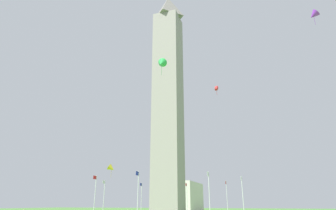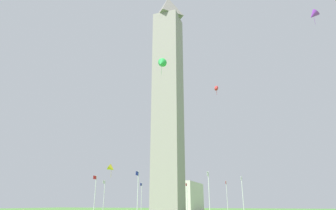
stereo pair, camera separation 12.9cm
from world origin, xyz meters
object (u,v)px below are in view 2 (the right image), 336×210
at_px(kite_yellow_delta, 111,168).
at_px(distant_building, 179,197).
at_px(flagpole_e, 243,195).
at_px(kite_purple_delta, 313,15).
at_px(flagpole_n, 138,193).
at_px(flagpole_nw, 95,194).
at_px(obelisk_monument, 168,93).
at_px(flagpole_w, 104,196).
at_px(flagpole_se, 227,196).
at_px(flagpole_sw, 141,197).
at_px(flagpole_s, 187,197).
at_px(kite_green_delta, 161,63).
at_px(flagpole_ne, 209,193).
at_px(kite_red_box, 216,88).

xyz_separation_m(kite_yellow_delta, distant_building, (-53.51, -1.92, -4.23)).
height_order(flagpole_e, kite_purple_delta, kite_purple_delta).
bearing_deg(flagpole_n, flagpole_nw, -112.50).
distance_m(obelisk_monument, flagpole_w, 27.63).
xyz_separation_m(obelisk_monument, flagpole_e, (0.06, 15.27, -23.03)).
bearing_deg(flagpole_se, flagpole_w, -67.50).
bearing_deg(flagpole_sw, flagpole_w, -22.50).
relative_size(obelisk_monument, flagpole_s, 7.09).
distance_m(flagpole_n, flagpole_w, 21.59).
bearing_deg(flagpole_se, kite_green_delta, -11.97).
bearing_deg(flagpole_ne, kite_yellow_delta, -96.40).
bearing_deg(kite_green_delta, flagpole_ne, 138.53).
relative_size(flagpole_e, flagpole_se, 1.00).
bearing_deg(kite_yellow_delta, kite_purple_delta, 81.41).
height_order(flagpole_se, kite_green_delta, kite_green_delta).
bearing_deg(flagpole_nw, obelisk_monument, 135.16).
bearing_deg(flagpole_e, flagpole_se, -157.50).
distance_m(flagpole_n, flagpole_ne, 11.69).
distance_m(flagpole_sw, kite_red_box, 36.34).
xyz_separation_m(obelisk_monument, kite_yellow_delta, (8.65, -8.89, -18.11)).
relative_size(flagpole_s, flagpole_nw, 1.00).
bearing_deg(obelisk_monument, flagpole_w, -89.77).
xyz_separation_m(flagpole_ne, flagpole_se, (-21.59, 0.00, 0.00)).
height_order(flagpole_e, flagpole_s, same).
height_order(kite_green_delta, distant_building, kite_green_delta).
bearing_deg(kite_red_box, kite_purple_delta, 73.62).
relative_size(flagpole_sw, flagpole_w, 1.00).
height_order(flagpole_sw, kite_red_box, kite_red_box).
bearing_deg(flagpole_w, obelisk_monument, 90.23).
xyz_separation_m(flagpole_sw, kite_green_delta, (28.40, 15.57, 21.38)).
bearing_deg(flagpole_e, flagpole_s, -135.00).
bearing_deg(kite_green_delta, distant_building, -166.00).
bearing_deg(flagpole_s, kite_green_delta, 8.26).
bearing_deg(kite_red_box, flagpole_ne, -55.44).
relative_size(kite_green_delta, kite_purple_delta, 1.16).
distance_m(flagpole_ne, kite_red_box, 19.01).
xyz_separation_m(flagpole_ne, flagpole_w, (-10.80, -26.06, 0.00)).
distance_m(flagpole_n, flagpole_e, 21.59).
distance_m(flagpole_se, kite_green_delta, 36.06).
bearing_deg(flagpole_nw, kite_yellow_delta, 139.25).
distance_m(kite_red_box, kite_purple_delta, 20.00).
relative_size(flagpole_e, flagpole_s, 1.00).
bearing_deg(kite_green_delta, obelisk_monument, -164.88).
relative_size(kite_yellow_delta, distant_building, 0.13).
bearing_deg(flagpole_n, flagpole_s, 180.00).
relative_size(obelisk_monument, flagpole_n, 7.09).
height_order(flagpole_n, flagpole_w, same).
bearing_deg(flagpole_ne, obelisk_monument, -135.16).
height_order(flagpole_e, flagpole_w, same).
relative_size(flagpole_e, kite_green_delta, 2.38).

